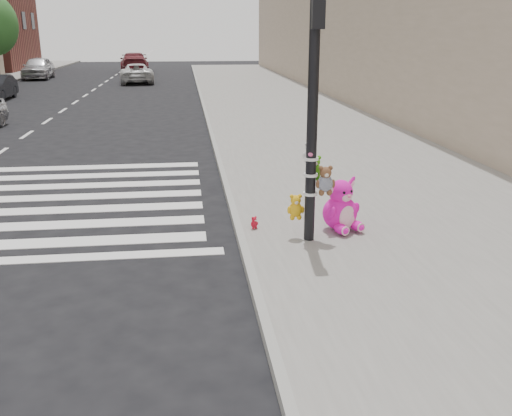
{
  "coord_description": "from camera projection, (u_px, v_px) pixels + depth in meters",
  "views": [
    {
      "loc": [
        0.73,
        -6.5,
        3.3
      ],
      "look_at": [
        1.73,
        1.61,
        0.75
      ],
      "focal_mm": 40.0,
      "sensor_mm": 36.0,
      "label": 1
    }
  ],
  "objects": [
    {
      "name": "car_white_near",
      "position": [
        137.0,
        73.0,
        37.25
      ],
      "size": [
        2.48,
        4.68,
        1.25
      ],
      "primitive_type": "imported",
      "rotation": [
        0.0,
        0.0,
        3.23
      ],
      "color": "silver",
      "rests_on": "ground"
    },
    {
      "name": "car_maroon_near",
      "position": [
        134.0,
        62.0,
        46.87
      ],
      "size": [
        2.73,
        5.63,
        1.58
      ],
      "primitive_type": "imported",
      "rotation": [
        0.0,
        0.0,
        3.24
      ],
      "color": "maroon",
      "rests_on": "ground"
    },
    {
      "name": "signal_pole",
      "position": [
        313.0,
        140.0,
        8.57
      ],
      "size": [
        0.72,
        0.5,
        4.0
      ],
      "color": "black",
      "rests_on": "sidewalk_near"
    },
    {
      "name": "sidewalk_near",
      "position": [
        330.0,
        143.0,
        17.09
      ],
      "size": [
        7.0,
        80.0,
        0.14
      ],
      "primitive_type": "cube",
      "color": "slate",
      "rests_on": "ground"
    },
    {
      "name": "car_silver_deep",
      "position": [
        38.0,
        68.0,
        40.42
      ],
      "size": [
        2.04,
        4.6,
        1.54
      ],
      "primitive_type": "imported",
      "rotation": [
        0.0,
        0.0,
        0.05
      ],
      "color": "#BCBBC1",
      "rests_on": "ground"
    },
    {
      "name": "pink_bunny",
      "position": [
        341.0,
        209.0,
        9.34
      ],
      "size": [
        0.76,
        0.81,
        0.9
      ],
      "rotation": [
        0.0,
        0.0,
        0.41
      ],
      "color": "#FF15BD",
      "rests_on": "sidewalk_near"
    },
    {
      "name": "ground",
      "position": [
        133.0,
        309.0,
        7.05
      ],
      "size": [
        120.0,
        120.0,
        0.0
      ],
      "primitive_type": "plane",
      "color": "black",
      "rests_on": "ground"
    },
    {
      "name": "curb_edge",
      "position": [
        215.0,
        146.0,
        16.69
      ],
      "size": [
        0.12,
        80.0,
        0.15
      ],
      "primitive_type": "cube",
      "color": "gray",
      "rests_on": "ground"
    },
    {
      "name": "red_teddy",
      "position": [
        254.0,
        223.0,
        9.46
      ],
      "size": [
        0.18,
        0.16,
        0.21
      ],
      "primitive_type": null,
      "rotation": [
        0.0,
        0.0,
        0.51
      ],
      "color": "red",
      "rests_on": "sidewalk_near"
    }
  ]
}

